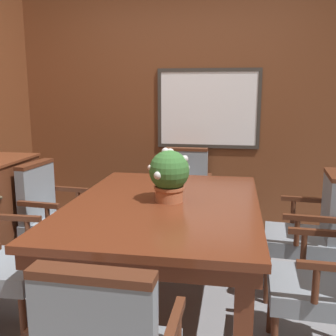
# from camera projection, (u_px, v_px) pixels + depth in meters

# --- Properties ---
(ground_plane) EXTENTS (14.00, 14.00, 0.00)m
(ground_plane) POSITION_uv_depth(u_px,v_px,m) (149.00, 326.00, 2.55)
(ground_plane) COLOR gray
(wall_back) EXTENTS (7.20, 0.08, 2.45)m
(wall_back) POSITION_uv_depth(u_px,v_px,m) (184.00, 118.00, 4.01)
(wall_back) COLOR brown
(wall_back) RESTS_ON ground_plane
(dining_table) EXTENTS (1.24, 1.73, 0.78)m
(dining_table) POSITION_uv_depth(u_px,v_px,m) (164.00, 215.00, 2.62)
(dining_table) COLOR maroon
(dining_table) RESTS_ON ground_plane
(chair_right_far) EXTENTS (0.53, 0.54, 0.94)m
(chair_right_far) POSITION_uv_depth(u_px,v_px,m) (310.00, 229.00, 2.85)
(chair_right_far) COLOR #562B19
(chair_right_far) RESTS_ON ground_plane
(chair_head_far) EXTENTS (0.52, 0.49, 0.94)m
(chair_head_far) POSITION_uv_depth(u_px,v_px,m) (185.00, 192.00, 3.89)
(chair_head_far) COLOR #562B19
(chair_head_far) RESTS_ON ground_plane
(chair_right_near) EXTENTS (0.51, 0.53, 0.94)m
(chair_right_near) POSITION_uv_depth(u_px,v_px,m) (330.00, 275.00, 2.14)
(chair_right_near) COLOR #562B19
(chair_right_near) RESTS_ON ground_plane
(chair_left_far) EXTENTS (0.53, 0.54, 0.94)m
(chair_left_far) POSITION_uv_depth(u_px,v_px,m) (52.00, 214.00, 3.18)
(chair_left_far) COLOR #562B19
(chair_left_far) RESTS_ON ground_plane
(potted_plant) EXTENTS (0.27, 0.28, 0.36)m
(potted_plant) POSITION_uv_depth(u_px,v_px,m) (169.00, 174.00, 2.59)
(potted_plant) COLOR #B2603D
(potted_plant) RESTS_ON dining_table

